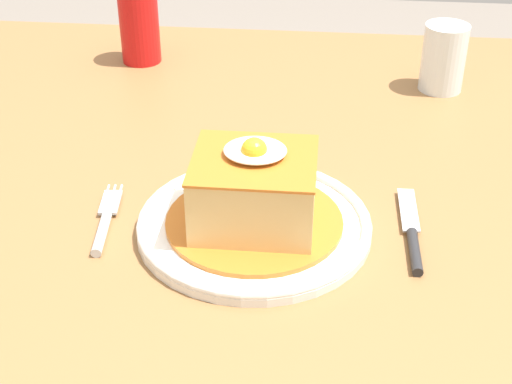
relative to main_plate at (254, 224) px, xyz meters
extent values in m
cube|color=olive|center=(0.06, 0.16, -0.03)|extent=(1.41, 0.99, 0.04)
cylinder|color=olive|center=(-0.57, 0.57, -0.40)|extent=(0.07, 0.07, 0.70)
cylinder|color=white|center=(0.00, 0.00, 0.00)|extent=(0.27, 0.27, 0.01)
torus|color=white|center=(0.00, 0.00, 0.00)|extent=(0.27, 0.27, 0.01)
cylinder|color=#C66B23|center=(0.00, 0.00, 0.00)|extent=(0.20, 0.20, 0.01)
cube|color=#DBB770|center=(0.00, 0.00, 0.05)|extent=(0.13, 0.12, 0.08)
cube|color=#C66B23|center=(0.00, 0.00, 0.08)|extent=(0.14, 0.12, 0.00)
ellipsoid|color=white|center=(0.00, 0.01, 0.09)|extent=(0.07, 0.06, 0.01)
sphere|color=yellow|center=(0.00, 0.00, 0.10)|extent=(0.03, 0.03, 0.03)
cylinder|color=silver|center=(-0.17, -0.03, 0.00)|extent=(0.02, 0.08, 0.01)
cube|color=silver|center=(-0.18, 0.03, 0.00)|extent=(0.03, 0.05, 0.00)
cylinder|color=silver|center=(-0.17, 0.06, 0.00)|extent=(0.01, 0.03, 0.00)
cylinder|color=silver|center=(-0.18, 0.06, 0.00)|extent=(0.01, 0.03, 0.00)
cylinder|color=silver|center=(-0.19, 0.06, 0.00)|extent=(0.01, 0.03, 0.00)
cylinder|color=#262628|center=(0.18, -0.03, 0.00)|extent=(0.01, 0.08, 0.01)
cube|color=silver|center=(0.18, 0.05, 0.00)|extent=(0.02, 0.09, 0.00)
cylinder|color=red|center=(-0.24, 0.48, 0.05)|extent=(0.07, 0.07, 0.12)
cylinder|color=#3F2314|center=(0.25, 0.42, 0.02)|extent=(0.06, 0.06, 0.06)
cylinder|color=silver|center=(0.25, 0.42, 0.04)|extent=(0.07, 0.07, 0.10)
camera|label=1|loc=(0.07, -0.70, 0.49)|focal=52.69mm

